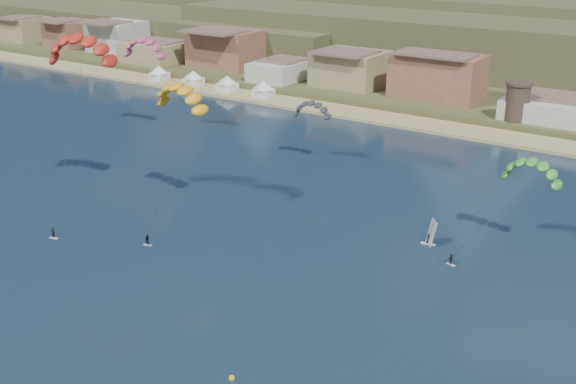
{
  "coord_description": "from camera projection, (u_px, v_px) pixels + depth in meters",
  "views": [
    {
      "loc": [
        48.16,
        -38.84,
        42.84
      ],
      "look_at": [
        0.0,
        32.0,
        10.0
      ],
      "focal_mm": 43.89,
      "sensor_mm": 36.0,
      "label": 1
    }
  ],
  "objects": [
    {
      "name": "ground",
      "position": [
        109.0,
        379.0,
        70.61
      ],
      "size": [
        2400.0,
        2400.0,
        0.0
      ],
      "primitive_type": "plane",
      "color": "#0E2233",
      "rests_on": "ground"
    },
    {
      "name": "beach",
      "position": [
        480.0,
        133.0,
        152.37
      ],
      "size": [
        2200.0,
        12.0,
        0.9
      ],
      "color": "tan",
      "rests_on": "ground"
    },
    {
      "name": "town",
      "position": [
        355.0,
        66.0,
        182.95
      ],
      "size": [
        400.0,
        24.0,
        12.0
      ],
      "color": "silver",
      "rests_on": "ground"
    },
    {
      "name": "watchtower",
      "position": [
        517.0,
        101.0,
        153.73
      ],
      "size": [
        5.82,
        5.82,
        8.6
      ],
      "color": "#47382D",
      "rests_on": "ground"
    },
    {
      "name": "beach_tents",
      "position": [
        209.0,
        77.0,
        191.16
      ],
      "size": [
        43.4,
        6.4,
        5.0
      ],
      "color": "white",
      "rests_on": "ground"
    },
    {
      "name": "kitesurfer_red",
      "position": [
        80.0,
        44.0,
        104.86
      ],
      "size": [
        12.13,
        16.92,
        29.58
      ],
      "color": "silver",
      "rests_on": "ground"
    },
    {
      "name": "kitesurfer_yellow",
      "position": [
        180.0,
        93.0,
        104.86
      ],
      "size": [
        10.37,
        15.5,
        23.16
      ],
      "color": "silver",
      "rests_on": "ground"
    },
    {
      "name": "kitesurfer_green",
      "position": [
        532.0,
        168.0,
        95.1
      ],
      "size": [
        11.3,
        13.27,
        16.36
      ],
      "color": "silver",
      "rests_on": "ground"
    },
    {
      "name": "distant_kite_pink",
      "position": [
        144.0,
        44.0,
        145.35
      ],
      "size": [
        10.42,
        6.84,
        22.36
      ],
      "color": "#262626",
      "rests_on": "ground"
    },
    {
      "name": "distant_kite_dark",
      "position": [
        312.0,
        106.0,
        130.13
      ],
      "size": [
        7.91,
        6.03,
        14.13
      ],
      "color": "#262626",
      "rests_on": "ground"
    },
    {
      "name": "windsurfer",
      "position": [
        430.0,
        237.0,
        99.73
      ],
      "size": [
        2.16,
        2.35,
        3.76
      ],
      "color": "silver",
      "rests_on": "ground"
    },
    {
      "name": "buoy",
      "position": [
        232.0,
        378.0,
        70.59
      ],
      "size": [
        0.66,
        0.66,
        0.66
      ],
      "color": "yellow",
      "rests_on": "ground"
    }
  ]
}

